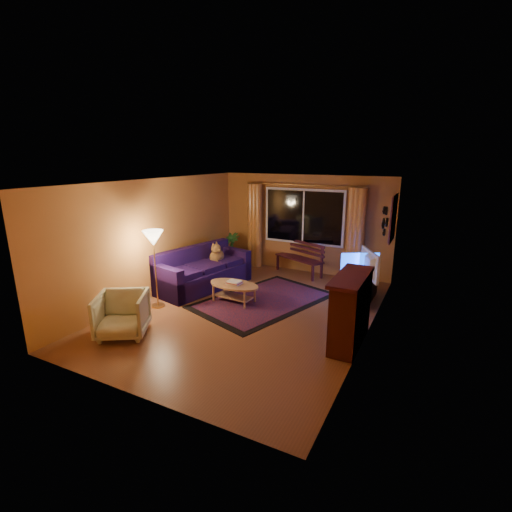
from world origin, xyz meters
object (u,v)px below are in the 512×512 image
at_px(bench, 299,266).
at_px(armchair, 122,313).
at_px(tv_console, 363,289).
at_px(coffee_table, 234,293).
at_px(floor_lamp, 155,269).
at_px(sofa, 203,268).

height_order(bench, armchair, armchair).
distance_m(armchair, tv_console, 4.77).
bearing_deg(bench, armchair, -84.61).
bearing_deg(armchair, bench, 41.12).
xyz_separation_m(armchair, coffee_table, (0.93, 2.12, -0.21)).
bearing_deg(tv_console, coffee_table, -149.89).
bearing_deg(tv_console, floor_lamp, -147.70).
bearing_deg(tv_console, bench, 150.10).
relative_size(armchair, tv_console, 0.68).
bearing_deg(floor_lamp, armchair, -75.08).
relative_size(floor_lamp, coffee_table, 1.42).
bearing_deg(floor_lamp, tv_console, 31.76).
xyz_separation_m(floor_lamp, tv_console, (3.61, 2.23, -0.54)).
distance_m(armchair, floor_lamp, 1.32).
bearing_deg(floor_lamp, sofa, 83.01).
xyz_separation_m(coffee_table, tv_console, (2.35, 1.33, 0.05)).
xyz_separation_m(armchair, floor_lamp, (-0.33, 1.22, 0.38)).
height_order(bench, tv_console, tv_console).
bearing_deg(armchair, floor_lamp, 73.70).
distance_m(bench, tv_console, 2.14).
xyz_separation_m(armchair, tv_console, (3.28, 3.45, -0.16)).
bearing_deg(coffee_table, floor_lamp, -144.42).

